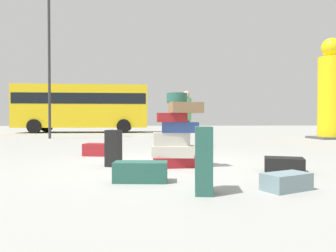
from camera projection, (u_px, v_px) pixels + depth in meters
name	position (u px, v px, depth m)	size (l,w,h in m)	color
ground_plane	(164.00, 166.00, 5.68)	(80.00, 80.00, 0.00)	#9E9E99
suitcase_tower	(176.00, 136.00, 5.55)	(0.91, 0.59, 1.32)	maroon
suitcase_black_white_trunk	(284.00, 165.00, 5.01)	(0.60, 0.40, 0.24)	black
suitcase_black_right_side	(114.00, 148.00, 5.66)	(0.23, 0.28, 0.66)	black
suitcase_teal_upright_blue	(204.00, 160.00, 3.56)	(0.19, 0.39, 0.77)	#26594C
suitcase_slate_foreground_near	(286.00, 182.00, 3.72)	(0.58, 0.31, 0.21)	gray
suitcase_teal_behind_tower	(141.00, 172.00, 4.22)	(0.72, 0.33, 0.28)	#26594C
suitcase_maroon_foreground_far	(96.00, 150.00, 7.33)	(0.54, 0.41, 0.29)	maroon
person_bearded_onlooker	(187.00, 114.00, 9.41)	(0.30, 0.34, 1.73)	black
yellow_dummy_statue	(331.00, 94.00, 13.87)	(1.54, 1.54, 4.51)	yellow
parked_bus	(83.00, 106.00, 21.03)	(8.67, 2.79, 3.15)	yellow
lamp_post	(49.00, 42.00, 14.07)	(0.36, 0.36, 6.84)	#333338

